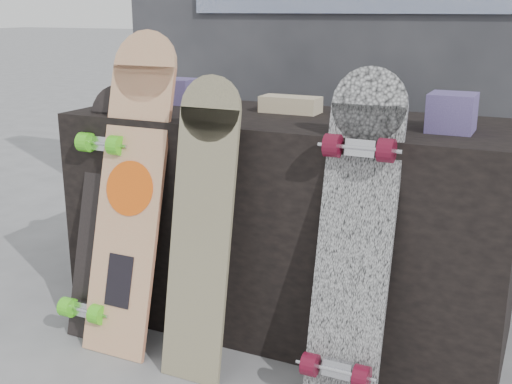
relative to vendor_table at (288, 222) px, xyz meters
The scene contains 10 objects.
ground 0.64m from the vendor_table, 90.00° to the right, with size 60.00×60.00×0.00m, color slate.
vendor_table is the anchor object (origin of this frame).
booth 1.10m from the vendor_table, 90.00° to the left, with size 2.40×0.22×2.20m.
merch_box_purple 0.72m from the vendor_table, 168.72° to the left, with size 0.18×0.12×0.10m, color #453872.
merch_box_small 0.73m from the vendor_table, ahead, with size 0.14×0.14×0.12m, color #453872.
merch_box_flat 0.44m from the vendor_table, 110.16° to the left, with size 0.22×0.10×0.06m, color #D1B78C.
longboard_geisha 0.60m from the vendor_table, 142.40° to the right, with size 0.25×0.33×1.11m.
longboard_celtic 0.46m from the vendor_table, 106.20° to the right, with size 0.21×0.21×0.98m.
longboard_cascadia 0.52m from the vendor_table, 44.74° to the right, with size 0.23×0.30×1.01m.
skateboard_dark 0.69m from the vendor_table, 149.88° to the right, with size 0.20×0.33×0.91m.
Camera 1 is at (0.86, -1.61, 1.17)m, focal length 45.00 mm.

